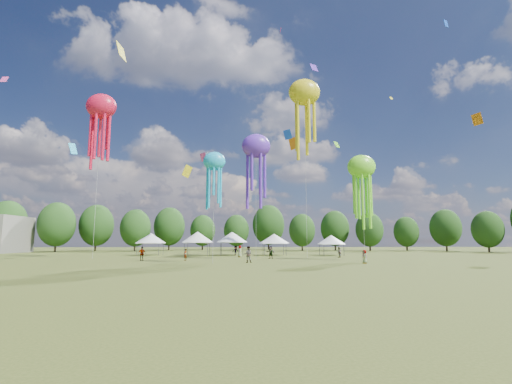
{
  "coord_description": "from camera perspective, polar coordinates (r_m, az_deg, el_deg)",
  "views": [
    {
      "loc": [
        -3.58,
        -10.94,
        2.5
      ],
      "look_at": [
        -2.47,
        15.0,
        6.0
      ],
      "focal_mm": 25.71,
      "sensor_mm": 36.0,
      "label": 1
    }
  ],
  "objects": [
    {
      "name": "ground",
      "position": [
        11.78,
        16.26,
        -19.63
      ],
      "size": [
        300.0,
        300.0,
        0.0
      ],
      "primitive_type": "plane",
      "color": "#384416",
      "rests_on": "ground"
    },
    {
      "name": "spectator_near",
      "position": [
        43.69,
        -1.25,
        -9.69
      ],
      "size": [
        0.97,
        0.78,
        1.92
      ],
      "primitive_type": "imported",
      "rotation": [
        0.0,
        0.0,
        3.09
      ],
      "color": "gray",
      "rests_on": "ground"
    },
    {
      "name": "spectators_far",
      "position": [
        55.13,
        -0.47,
        -9.38
      ],
      "size": [
        28.97,
        25.58,
        1.84
      ],
      "color": "gray",
      "rests_on": "ground"
    },
    {
      "name": "festival_tents",
      "position": [
        66.69,
        -3.68,
        -7.18
      ],
      "size": [
        38.02,
        8.92,
        4.22
      ],
      "color": "#47474C",
      "rests_on": "ground"
    },
    {
      "name": "show_kites",
      "position": [
        55.67,
        -1.61,
        9.19
      ],
      "size": [
        42.21,
        16.15,
        28.68
      ],
      "color": "#5F2BBF",
      "rests_on": "ground"
    },
    {
      "name": "small_kites",
      "position": [
        59.23,
        1.91,
        19.81
      ],
      "size": [
        79.26,
        58.59,
        45.22
      ],
      "color": "#5F2BBF",
      "rests_on": "ground"
    },
    {
      "name": "treeline",
      "position": [
        73.57,
        -2.68,
        -4.52
      ],
      "size": [
        201.57,
        95.24,
        13.43
      ],
      "color": "#38281C",
      "rests_on": "ground"
    }
  ]
}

